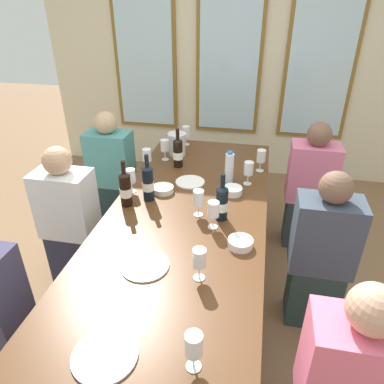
{
  "coord_description": "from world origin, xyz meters",
  "views": [
    {
      "loc": [
        0.41,
        -1.84,
        1.97
      ],
      "look_at": [
        0.0,
        0.2,
        0.79
      ],
      "focal_mm": 33.3,
      "sensor_mm": 36.0,
      "label": 1
    }
  ],
  "objects_px": {
    "tasting_bowl_2": "(240,243)",
    "wine_glass_2": "(147,156)",
    "wine_glass_9": "(213,211)",
    "tasting_bowl_1": "(163,189)",
    "wine_glass_0": "(249,169)",
    "water_bottle": "(229,168)",
    "seated_person_1": "(309,190)",
    "wine_glass_8": "(199,259)",
    "wine_bottle_2": "(148,183)",
    "wine_bottle_1": "(222,203)",
    "seated_person_0": "(112,175)",
    "wine_bottle_0": "(178,152)",
    "wine_glass_1": "(194,345)",
    "dining_table": "(186,223)",
    "white_plate_1": "(145,265)",
    "seated_person_4": "(70,223)",
    "wine_glass_7": "(165,146)",
    "wine_glass_5": "(186,132)",
    "wine_glass_3": "(261,156)",
    "white_plate_2": "(105,355)",
    "seated_person_5": "(320,256)",
    "wine_bottle_3": "(125,189)",
    "white_plate_0": "(190,182)",
    "tasting_bowl_0": "(233,191)",
    "metal_pitcher": "(177,144)",
    "wine_glass_4": "(131,176)",
    "wine_glass_6": "(198,198)"
  },
  "relations": [
    {
      "from": "wine_bottle_2",
      "to": "wine_glass_5",
      "type": "distance_m",
      "value": 1.01
    },
    {
      "from": "white_plate_0",
      "to": "tasting_bowl_0",
      "type": "distance_m",
      "value": 0.34
    },
    {
      "from": "seated_person_0",
      "to": "tasting_bowl_2",
      "type": "bearing_deg",
      "value": -41.25
    },
    {
      "from": "white_plate_1",
      "to": "wine_glass_2",
      "type": "xyz_separation_m",
      "value": [
        -0.33,
        1.08,
        0.11
      ]
    },
    {
      "from": "tasting_bowl_0",
      "to": "seated_person_0",
      "type": "relative_size",
      "value": 0.12
    },
    {
      "from": "wine_bottle_0",
      "to": "wine_glass_4",
      "type": "height_order",
      "value": "wine_bottle_0"
    },
    {
      "from": "tasting_bowl_0",
      "to": "wine_glass_0",
      "type": "xyz_separation_m",
      "value": [
        0.09,
        0.17,
        0.09
      ]
    },
    {
      "from": "white_plate_2",
      "to": "white_plate_1",
      "type": "bearing_deg",
      "value": 91.06
    },
    {
      "from": "wine_glass_5",
      "to": "wine_glass_7",
      "type": "distance_m",
      "value": 0.37
    },
    {
      "from": "tasting_bowl_1",
      "to": "seated_person_0",
      "type": "bearing_deg",
      "value": 138.64
    },
    {
      "from": "wine_bottle_1",
      "to": "wine_glass_2",
      "type": "bearing_deg",
      "value": 138.72
    },
    {
      "from": "wine_bottle_2",
      "to": "wine_glass_0",
      "type": "xyz_separation_m",
      "value": [
        0.64,
        0.35,
        -0.01
      ]
    },
    {
      "from": "wine_glass_0",
      "to": "wine_glass_4",
      "type": "distance_m",
      "value": 0.83
    },
    {
      "from": "wine_glass_3",
      "to": "seated_person_1",
      "type": "xyz_separation_m",
      "value": [
        0.42,
        0.15,
        -0.34
      ]
    },
    {
      "from": "tasting_bowl_2",
      "to": "dining_table",
      "type": "bearing_deg",
      "value": 145.07
    },
    {
      "from": "tasting_bowl_2",
      "to": "seated_person_4",
      "type": "xyz_separation_m",
      "value": [
        -1.22,
        0.3,
        -0.24
      ]
    },
    {
      "from": "seated_person_0",
      "to": "wine_glass_3",
      "type": "bearing_deg",
      "value": -3.85
    },
    {
      "from": "dining_table",
      "to": "wine_glass_0",
      "type": "xyz_separation_m",
      "value": [
        0.36,
        0.49,
        0.18
      ]
    },
    {
      "from": "seated_person_1",
      "to": "wine_bottle_2",
      "type": "bearing_deg",
      "value": -146.85
    },
    {
      "from": "wine_glass_1",
      "to": "seated_person_0",
      "type": "height_order",
      "value": "seated_person_0"
    },
    {
      "from": "wine_bottle_3",
      "to": "tasting_bowl_2",
      "type": "xyz_separation_m",
      "value": [
        0.77,
        -0.29,
        -0.1
      ]
    },
    {
      "from": "wine_glass_2",
      "to": "wine_glass_6",
      "type": "relative_size",
      "value": 1.0
    },
    {
      "from": "tasting_bowl_2",
      "to": "white_plate_1",
      "type": "bearing_deg",
      "value": -150.82
    },
    {
      "from": "white_plate_2",
      "to": "wine_bottle_1",
      "type": "distance_m",
      "value": 1.09
    },
    {
      "from": "seated_person_4",
      "to": "seated_person_1",
      "type": "bearing_deg",
      "value": 26.1
    },
    {
      "from": "water_bottle",
      "to": "wine_glass_7",
      "type": "distance_m",
      "value": 0.63
    },
    {
      "from": "wine_bottle_2",
      "to": "seated_person_4",
      "type": "distance_m",
      "value": 0.67
    },
    {
      "from": "wine_glass_9",
      "to": "seated_person_5",
      "type": "relative_size",
      "value": 0.16
    },
    {
      "from": "wine_bottle_1",
      "to": "tasting_bowl_1",
      "type": "distance_m",
      "value": 0.52
    },
    {
      "from": "metal_pitcher",
      "to": "wine_glass_7",
      "type": "height_order",
      "value": "metal_pitcher"
    },
    {
      "from": "dining_table",
      "to": "tasting_bowl_2",
      "type": "distance_m",
      "value": 0.45
    },
    {
      "from": "tasting_bowl_1",
      "to": "wine_glass_0",
      "type": "bearing_deg",
      "value": 22.47
    },
    {
      "from": "white_plate_2",
      "to": "wine_bottle_0",
      "type": "xyz_separation_m",
      "value": [
        -0.12,
        1.72,
        0.11
      ]
    },
    {
      "from": "wine_glass_0",
      "to": "metal_pitcher",
      "type": "bearing_deg",
      "value": 146.33
    },
    {
      "from": "wine_glass_2",
      "to": "seated_person_0",
      "type": "relative_size",
      "value": 0.16
    },
    {
      "from": "seated_person_0",
      "to": "seated_person_4",
      "type": "bearing_deg",
      "value": -90.0
    },
    {
      "from": "wine_bottle_0",
      "to": "tasting_bowl_1",
      "type": "distance_m",
      "value": 0.44
    },
    {
      "from": "wine_bottle_3",
      "to": "water_bottle",
      "type": "height_order",
      "value": "wine_bottle_3"
    },
    {
      "from": "dining_table",
      "to": "tasting_bowl_2",
      "type": "relative_size",
      "value": 18.04
    },
    {
      "from": "wine_glass_9",
      "to": "wine_bottle_0",
      "type": "bearing_deg",
      "value": 117.01
    },
    {
      "from": "wine_bottle_0",
      "to": "wine_glass_1",
      "type": "bearing_deg",
      "value": -74.72
    },
    {
      "from": "tasting_bowl_0",
      "to": "seated_person_5",
      "type": "relative_size",
      "value": 0.12
    },
    {
      "from": "seated_person_1",
      "to": "wine_glass_8",
      "type": "bearing_deg",
      "value": -115.17
    },
    {
      "from": "tasting_bowl_2",
      "to": "wine_glass_2",
      "type": "xyz_separation_m",
      "value": [
        -0.79,
        0.82,
        0.09
      ]
    },
    {
      "from": "tasting_bowl_2",
      "to": "wine_glass_0",
      "type": "height_order",
      "value": "wine_glass_0"
    },
    {
      "from": "tasting_bowl_1",
      "to": "water_bottle",
      "type": "xyz_separation_m",
      "value": [
        0.43,
        0.25,
        0.09
      ]
    },
    {
      "from": "wine_glass_9",
      "to": "tasting_bowl_2",
      "type": "bearing_deg",
      "value": -40.96
    },
    {
      "from": "tasting_bowl_1",
      "to": "wine_glass_9",
      "type": "height_order",
      "value": "wine_glass_9"
    },
    {
      "from": "dining_table",
      "to": "wine_glass_0",
      "type": "relative_size",
      "value": 14.49
    },
    {
      "from": "wine_glass_5",
      "to": "wine_glass_9",
      "type": "relative_size",
      "value": 1.0
    }
  ]
}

